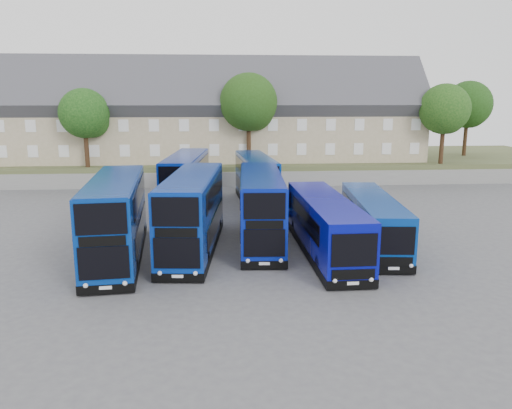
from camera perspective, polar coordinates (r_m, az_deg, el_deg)
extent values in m
plane|color=#4D4D53|center=(26.60, -1.78, -7.01)|extent=(120.00, 120.00, 0.00)
cube|color=slate|center=(49.77, -3.02, 2.88)|extent=(70.00, 0.40, 1.50)
cube|color=#4F552F|center=(59.63, -3.25, 4.65)|extent=(80.00, 20.00, 2.00)
cube|color=tan|center=(59.81, -27.07, 7.23)|extent=(6.00, 8.00, 6.00)
cube|color=brown|center=(59.22, -26.34, 13.91)|extent=(0.60, 0.90, 1.40)
cube|color=tan|center=(57.78, -21.53, 7.58)|extent=(6.00, 8.00, 6.00)
cube|color=#3E3E44|center=(57.66, -21.76, 10.55)|extent=(6.00, 10.40, 10.40)
cube|color=brown|center=(57.32, -20.59, 14.48)|extent=(0.60, 0.90, 1.40)
cube|color=tan|center=(56.31, -15.64, 7.88)|extent=(6.00, 8.00, 6.00)
cube|color=#3E3E44|center=(56.20, -15.81, 10.92)|extent=(6.00, 10.40, 10.40)
cube|color=brown|center=(56.01, -14.49, 14.93)|extent=(0.60, 0.90, 1.40)
cube|color=tan|center=(55.46, -9.49, 8.10)|extent=(6.00, 8.00, 6.00)
cube|color=#3E3E44|center=(55.34, -9.60, 11.19)|extent=(6.00, 10.40, 10.40)
cube|color=brown|center=(55.31, -8.14, 15.22)|extent=(0.60, 0.90, 1.40)
cube|color=tan|center=(55.25, -3.22, 8.23)|extent=(6.00, 8.00, 6.00)
cube|color=#3E3E44|center=(55.13, -3.25, 11.34)|extent=(6.00, 10.40, 10.40)
cube|color=brown|center=(55.27, -1.69, 15.34)|extent=(0.60, 0.90, 1.40)
cube|color=tan|center=(55.69, 3.03, 8.26)|extent=(6.00, 8.00, 6.00)
cube|color=#3E3E44|center=(55.57, 3.07, 11.35)|extent=(6.00, 10.40, 10.40)
cube|color=brown|center=(55.87, 4.69, 15.27)|extent=(0.60, 0.90, 1.40)
cube|color=tan|center=(56.77, 9.11, 8.20)|extent=(6.00, 8.00, 6.00)
cube|color=#3E3E44|center=(56.65, 9.21, 11.22)|extent=(6.00, 10.40, 10.40)
cube|color=brown|center=(57.10, 10.86, 15.03)|extent=(0.60, 0.90, 1.40)
cube|color=tan|center=(58.44, 14.90, 8.05)|extent=(6.00, 8.00, 6.00)
cube|color=#3E3E44|center=(58.33, 15.06, 10.99)|extent=(6.00, 10.40, 10.40)
cube|color=brown|center=(58.91, 16.70, 14.65)|extent=(0.60, 0.90, 1.40)
cube|color=navy|center=(28.26, -15.69, -1.29)|extent=(3.49, 11.22, 4.06)
cube|color=black|center=(28.80, -15.46, -5.33)|extent=(3.53, 11.26, 0.45)
cube|color=black|center=(23.17, -17.00, -6.43)|extent=(2.20, 0.26, 1.50)
cube|color=black|center=(22.63, -17.31, -1.60)|extent=(2.20, 0.26, 1.40)
cylinder|color=black|center=(25.76, -18.68, -7.14)|extent=(0.39, 1.02, 1.00)
cube|color=#082F9B|center=(28.90, -7.23, -0.66)|extent=(3.50, 11.16, 4.04)
cube|color=black|center=(29.43, -7.13, -4.60)|extent=(3.54, 11.21, 0.45)
cube|color=black|center=(23.85, -9.05, -5.52)|extent=(2.19, 0.26, 1.50)
cube|color=black|center=(23.33, -9.21, -0.84)|extent=(2.19, 0.26, 1.40)
cylinder|color=black|center=(26.46, -10.50, -6.18)|extent=(0.39, 1.02, 1.00)
cube|color=#081D9F|center=(30.31, 0.56, -0.13)|extent=(2.93, 10.68, 3.88)
cube|color=black|center=(30.79, 0.55, -3.75)|extent=(2.97, 10.72, 0.45)
cube|color=black|center=(25.36, 0.97, -4.44)|extent=(2.10, 0.17, 1.44)
cube|color=black|center=(24.88, 0.99, -0.19)|extent=(2.10, 0.17, 1.35)
cylinder|color=black|center=(27.76, -1.41, -5.10)|extent=(0.35, 1.01, 1.00)
cube|color=#082697|center=(40.03, -7.96, 2.79)|extent=(3.37, 10.88, 3.93)
cube|color=black|center=(40.40, -7.88, -0.03)|extent=(3.41, 10.92, 0.45)
cube|color=black|center=(34.95, -9.24, 0.05)|extent=(2.13, 0.25, 1.46)
cube|color=black|center=(34.61, -9.35, 3.20)|extent=(2.13, 0.25, 1.36)
cylinder|color=black|center=(37.50, -10.21, -0.74)|extent=(0.39, 1.02, 1.00)
cube|color=navy|center=(41.34, -0.02, 2.99)|extent=(3.01, 10.10, 3.63)
cube|color=black|center=(41.67, -0.02, 0.46)|extent=(3.06, 10.14, 0.45)
cube|color=black|center=(36.61, 1.16, 0.58)|extent=(1.96, 0.21, 1.36)
cube|color=black|center=(36.29, 1.17, 3.39)|extent=(1.96, 0.21, 1.27)
cylinder|color=black|center=(38.81, -0.84, -0.12)|extent=(0.38, 1.02, 1.00)
cube|color=#080DA0|center=(28.47, 7.90, -2.13)|extent=(2.60, 11.62, 2.83)
cube|color=black|center=(28.86, 7.81, -4.95)|extent=(2.64, 11.66, 0.45)
cube|color=black|center=(23.00, 11.18, -5.15)|extent=(2.11, 0.10, 1.54)
cylinder|color=black|center=(25.24, 7.30, -6.97)|extent=(0.32, 1.00, 1.00)
cube|color=#083796|center=(30.61, 13.22, -1.57)|extent=(3.30, 10.87, 2.59)
cube|color=black|center=(30.95, 13.10, -3.99)|extent=(3.35, 10.92, 0.45)
cube|color=black|center=(25.49, 15.64, -4.02)|extent=(1.93, 0.26, 1.43)
cylinder|color=black|center=(27.74, 12.44, -5.40)|extent=(0.40, 1.03, 1.00)
cylinder|color=#382314|center=(51.98, -18.80, 6.12)|extent=(0.44, 0.44, 3.75)
sphere|color=#0E340E|center=(51.78, -19.05, 9.83)|extent=(4.80, 4.80, 4.80)
sphere|color=#0E340E|center=(52.05, -18.24, 9.07)|extent=(3.30, 3.30, 3.30)
cylinder|color=#382314|center=(50.91, -0.84, 7.07)|extent=(0.44, 0.44, 4.50)
sphere|color=#1F3C10|center=(50.71, -0.85, 11.63)|extent=(5.76, 5.76, 5.76)
sphere|color=#1F3C10|center=(51.17, -0.19, 10.63)|extent=(3.96, 3.96, 3.96)
cylinder|color=#382314|center=(55.37, 20.47, 6.46)|extent=(0.44, 0.44, 4.00)
sphere|color=#123C10|center=(55.18, 20.75, 10.18)|extent=(5.12, 5.12, 5.12)
sphere|color=#123C10|center=(55.82, 21.08, 9.34)|extent=(3.52, 3.52, 3.52)
cylinder|color=#382314|center=(64.25, 22.79, 7.07)|extent=(0.44, 0.44, 4.25)
sphere|color=#19360E|center=(64.09, 23.08, 10.47)|extent=(5.44, 5.44, 5.44)
sphere|color=#19360E|center=(64.74, 23.33, 9.70)|extent=(3.74, 3.74, 3.74)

